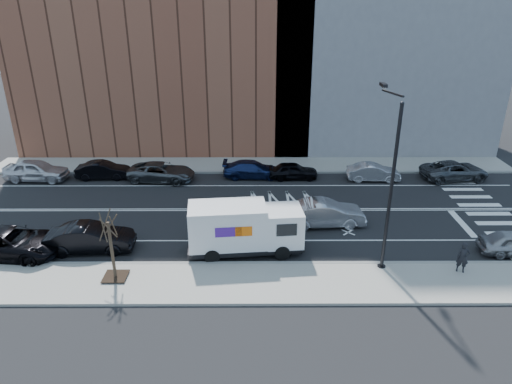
{
  "coord_description": "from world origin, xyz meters",
  "views": [
    {
      "loc": [
        0.17,
        -28.27,
        13.53
      ],
      "look_at": [
        0.28,
        -0.18,
        1.4
      ],
      "focal_mm": 32.0,
      "sensor_mm": 36.0,
      "label": 1
    }
  ],
  "objects_px": {
    "far_parked_b": "(103,170)",
    "driving_sedan": "(325,213)",
    "far_parked_a": "(36,170)",
    "pedestrian": "(463,257)",
    "fedex_van": "(244,228)"
  },
  "relations": [
    {
      "from": "far_parked_a",
      "to": "driving_sedan",
      "type": "xyz_separation_m",
      "value": [
        21.74,
        -7.81,
        -0.01
      ]
    },
    {
      "from": "fedex_van",
      "to": "far_parked_b",
      "type": "xyz_separation_m",
      "value": [
        -11.53,
        11.51,
        -0.86
      ]
    },
    {
      "from": "far_parked_a",
      "to": "driving_sedan",
      "type": "height_order",
      "value": "far_parked_a"
    },
    {
      "from": "fedex_van",
      "to": "pedestrian",
      "type": "height_order",
      "value": "fedex_van"
    },
    {
      "from": "far_parked_b",
      "to": "driving_sedan",
      "type": "relative_size",
      "value": 0.84
    },
    {
      "from": "far_parked_a",
      "to": "far_parked_b",
      "type": "xyz_separation_m",
      "value": [
        5.16,
        0.37,
        -0.14
      ]
    },
    {
      "from": "far_parked_a",
      "to": "far_parked_b",
      "type": "distance_m",
      "value": 5.17
    },
    {
      "from": "far_parked_b",
      "to": "far_parked_a",
      "type": "bearing_deg",
      "value": 92.08
    },
    {
      "from": "pedestrian",
      "to": "far_parked_a",
      "type": "bearing_deg",
      "value": 171.72
    },
    {
      "from": "fedex_van",
      "to": "pedestrian",
      "type": "bearing_deg",
      "value": -16.76
    },
    {
      "from": "fedex_van",
      "to": "far_parked_a",
      "type": "xyz_separation_m",
      "value": [
        -16.69,
        11.14,
        -0.71
      ]
    },
    {
      "from": "driving_sedan",
      "to": "pedestrian",
      "type": "height_order",
      "value": "pedestrian"
    },
    {
      "from": "fedex_van",
      "to": "pedestrian",
      "type": "relative_size",
      "value": 3.95
    },
    {
      "from": "far_parked_b",
      "to": "pedestrian",
      "type": "xyz_separation_m",
      "value": [
        22.97,
        -13.79,
        0.3
      ]
    },
    {
      "from": "driving_sedan",
      "to": "pedestrian",
      "type": "distance_m",
      "value": 8.5
    }
  ]
}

